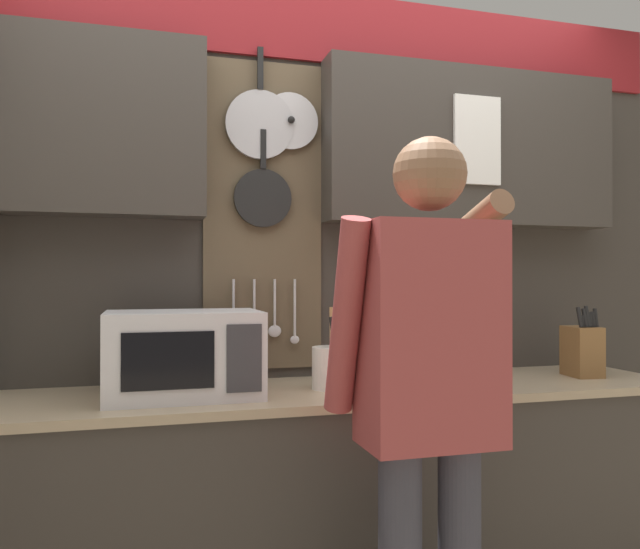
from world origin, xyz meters
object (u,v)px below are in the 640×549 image
object	(u,v)px
knife_block	(582,350)
utensil_crock	(330,366)
microwave	(184,354)
person	(428,380)

from	to	relation	value
knife_block	utensil_crock	xyz separation A→B (m)	(-1.06, 0.00, -0.02)
microwave	utensil_crock	bearing A→B (deg)	0.15
knife_block	utensil_crock	bearing A→B (deg)	179.95
microwave	person	xyz separation A→B (m)	(0.64, -0.52, -0.03)
knife_block	microwave	bearing A→B (deg)	-179.99
utensil_crock	person	world-z (taller)	person
utensil_crock	microwave	bearing A→B (deg)	-179.85
person	microwave	bearing A→B (deg)	140.62
microwave	knife_block	world-z (taller)	same
microwave	knife_block	distance (m)	1.57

